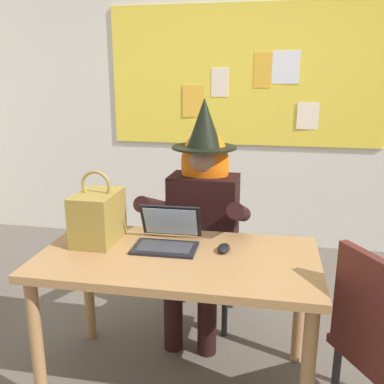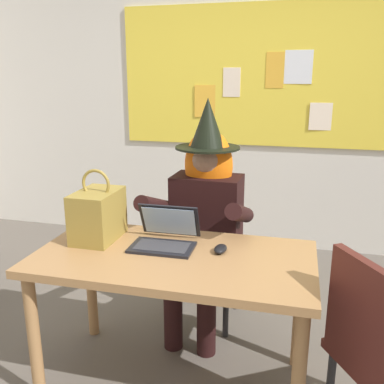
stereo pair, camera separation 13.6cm
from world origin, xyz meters
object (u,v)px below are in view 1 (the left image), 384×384
(desk_main, at_px, (178,272))
(chair_at_desk, at_px, (205,243))
(laptop, at_px, (167,237))
(handbag, at_px, (98,216))
(person_costumed, at_px, (202,206))
(computer_mouse, at_px, (224,248))

(desk_main, distance_m, chair_at_desk, 0.72)
(chair_at_desk, relative_size, laptop, 2.77)
(chair_at_desk, xyz_separation_m, handbag, (-0.46, -0.62, 0.36))
(person_costumed, bearing_deg, desk_main, 0.33)
(person_costumed, xyz_separation_m, handbag, (-0.46, -0.49, 0.07))
(person_costumed, height_order, handbag, person_costumed)
(person_costumed, height_order, laptop, person_costumed)
(desk_main, relative_size, computer_mouse, 13.02)
(computer_mouse, distance_m, handbag, 0.67)
(chair_at_desk, bearing_deg, laptop, -7.94)
(person_costumed, distance_m, computer_mouse, 0.55)
(laptop, xyz_separation_m, handbag, (-0.37, -0.01, 0.09))
(laptop, distance_m, handbag, 0.38)
(person_costumed, bearing_deg, chair_at_desk, -179.83)
(chair_at_desk, xyz_separation_m, laptop, (-0.10, -0.61, 0.27))
(person_costumed, bearing_deg, laptop, -9.07)
(handbag, bearing_deg, chair_at_desk, 53.09)
(desk_main, distance_m, laptop, 0.19)
(chair_at_desk, bearing_deg, desk_main, -0.39)
(computer_mouse, bearing_deg, laptop, 179.36)
(person_costumed, bearing_deg, handbag, -41.09)
(desk_main, relative_size, person_costumed, 0.95)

